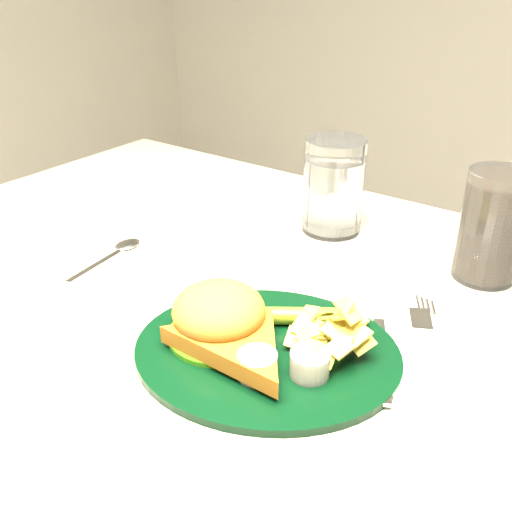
{
  "coord_description": "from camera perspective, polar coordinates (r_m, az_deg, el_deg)",
  "views": [
    {
      "loc": [
        0.33,
        -0.47,
        1.12
      ],
      "look_at": [
        -0.01,
        0.02,
        0.8
      ],
      "focal_mm": 40.0,
      "sensor_mm": 36.0,
      "label": 1
    }
  ],
  "objects": [
    {
      "name": "spoon",
      "position": [
        0.78,
        -15.8,
        -0.81
      ],
      "size": [
        0.05,
        0.14,
        0.01
      ],
      "primitive_type": null,
      "rotation": [
        0.0,
        0.0,
        0.11
      ],
      "color": "silver",
      "rests_on": "table"
    },
    {
      "name": "fork_napkin",
      "position": [
        0.6,
        12.85,
        -9.44
      ],
      "size": [
        0.2,
        0.22,
        0.01
      ],
      "primitive_type": null,
      "rotation": [
        0.0,
        0.0,
        0.48
      ],
      "color": "white",
      "rests_on": "table"
    },
    {
      "name": "cola_glass",
      "position": [
        0.75,
        22.54,
        2.75
      ],
      "size": [
        0.09,
        0.09,
        0.14
      ],
      "primitive_type": "cylinder",
      "rotation": [
        0.0,
        0.0,
        0.14
      ],
      "color": "black",
      "rests_on": "table"
    },
    {
      "name": "water_glass",
      "position": [
        0.84,
        7.76,
        6.94
      ],
      "size": [
        0.1,
        0.1,
        0.14
      ],
      "primitive_type": "cylinder",
      "rotation": [
        0.0,
        0.0,
        0.18
      ],
      "color": "white",
      "rests_on": "table"
    },
    {
      "name": "dinner_plate",
      "position": [
        0.58,
        1.11,
        -7.46
      ],
      "size": [
        0.34,
        0.32,
        0.06
      ],
      "primitive_type": null,
      "rotation": [
        0.0,
        0.0,
        0.43
      ],
      "color": "black",
      "rests_on": "table"
    },
    {
      "name": "wrapped_straw",
      "position": [
        0.74,
        5.25,
        -1.36
      ],
      "size": [
        0.23,
        0.09,
        0.01
      ],
      "primitive_type": null,
      "rotation": [
        0.0,
        0.0,
        0.04
      ],
      "color": "white",
      "rests_on": "table"
    }
  ]
}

